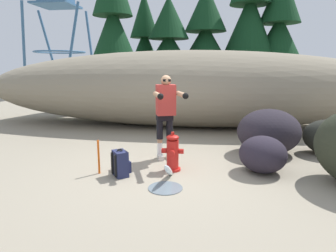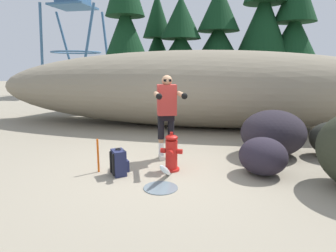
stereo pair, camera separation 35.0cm
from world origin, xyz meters
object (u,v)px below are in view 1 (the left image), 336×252
at_px(spare_backpack, 121,164).
at_px(boulder_outlier, 263,154).
at_px(utility_worker, 166,107).
at_px(boulder_small, 328,137).
at_px(fire_hydrant, 173,153).
at_px(survey_stake, 99,157).
at_px(boulder_large, 269,132).

xyz_separation_m(spare_backpack, boulder_outlier, (2.42, 0.55, 0.11)).
xyz_separation_m(utility_worker, boulder_small, (3.34, 0.86, -0.69)).
xyz_separation_m(fire_hydrant, survey_stake, (-1.25, -0.35, -0.02)).
distance_m(spare_backpack, boulder_small, 4.38).
height_order(utility_worker, spare_backpack, utility_worker).
xyz_separation_m(boulder_outlier, survey_stake, (-2.83, -0.50, -0.02)).
distance_m(boulder_large, survey_stake, 3.58).
distance_m(utility_worker, boulder_large, 2.31).
height_order(utility_worker, survey_stake, utility_worker).
distance_m(boulder_small, boulder_outlier, 2.03).
relative_size(fire_hydrant, spare_backpack, 1.50).
distance_m(fire_hydrant, boulder_outlier, 1.59).
bearing_deg(utility_worker, boulder_large, 89.76).
xyz_separation_m(spare_backpack, boulder_small, (3.96, 1.87, 0.16)).
distance_m(fire_hydrant, spare_backpack, 0.94).
bearing_deg(utility_worker, fire_hydrant, -0.15).
xyz_separation_m(utility_worker, survey_stake, (-1.03, -0.96, -0.76)).
height_order(boulder_large, boulder_outlier, boulder_large).
height_order(boulder_outlier, survey_stake, boulder_outlier).
distance_m(fire_hydrant, utility_worker, 0.98).
xyz_separation_m(boulder_small, boulder_outlier, (-1.54, -1.32, -0.05)).
bearing_deg(boulder_large, spare_backpack, -146.89).
bearing_deg(utility_worker, boulder_small, 84.28).
relative_size(utility_worker, boulder_small, 1.64).
xyz_separation_m(utility_worker, boulder_large, (2.10, 0.76, -0.58)).
bearing_deg(boulder_small, fire_hydrant, -154.84).
bearing_deg(boulder_large, survey_stake, -151.22).
relative_size(boulder_large, boulder_outlier, 1.62).
height_order(spare_backpack, survey_stake, survey_stake).
bearing_deg(boulder_small, boulder_outlier, -139.37).
bearing_deg(spare_backpack, fire_hydrant, -11.04).
bearing_deg(spare_backpack, boulder_large, -3.91).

